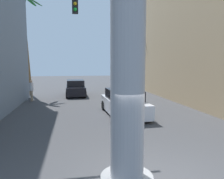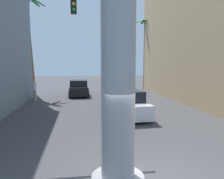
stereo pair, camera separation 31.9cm
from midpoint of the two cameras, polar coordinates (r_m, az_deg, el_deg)
The scene contains 6 objects.
ground_plane at distance 15.56m, azimuth -1.56°, elevation -4.84°, with size 89.13×89.13×0.00m, color #424244.
car_lead at distance 13.35m, azimuth 3.97°, elevation -3.54°, with size 2.24×4.94×1.56m.
car_far at distance 21.87m, azimuth -8.35°, elevation 0.36°, with size 1.96×4.34×1.56m.
palm_tree_far_left at distance 23.34m, azimuth -20.22°, elevation 13.18°, with size 3.10×2.96×9.49m.
palm_tree_far_right at distance 27.38m, azimuth 9.05°, elevation 10.69°, with size 2.49×2.51×8.57m.
pedestrian_far_left at distance 19.44m, azimuth -19.18°, elevation 0.20°, with size 0.37×0.37×1.78m.
Camera 2 is at (-1.72, -5.16, 3.08)m, focal length 35.00 mm.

